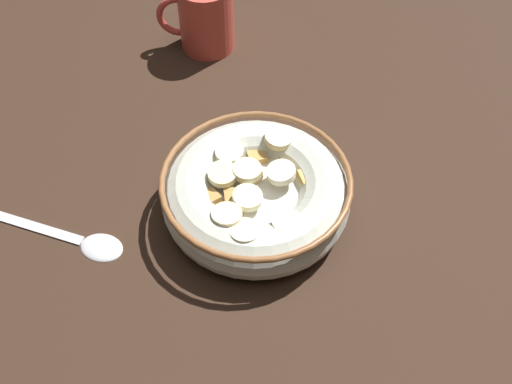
# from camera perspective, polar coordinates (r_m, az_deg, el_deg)

# --- Properties ---
(ground_plane) EXTENTS (1.33, 1.33, 0.02)m
(ground_plane) POSITION_cam_1_polar(r_m,az_deg,el_deg) (0.62, 0.00, -2.31)
(ground_plane) COLOR #332116
(cereal_bowl) EXTENTS (0.18, 0.18, 0.06)m
(cereal_bowl) POSITION_cam_1_polar(r_m,az_deg,el_deg) (0.59, -0.01, -0.15)
(cereal_bowl) COLOR beige
(cereal_bowl) RESTS_ON ground_plane
(spoon) EXTENTS (0.16, 0.07, 0.01)m
(spoon) POSITION_cam_1_polar(r_m,az_deg,el_deg) (0.61, -16.16, -4.21)
(spoon) COLOR silver
(spoon) RESTS_ON ground_plane
(coffee_mug) EXTENTS (0.09, 0.07, 0.08)m
(coffee_mug) POSITION_cam_1_polar(r_m,az_deg,el_deg) (0.77, -4.78, 15.91)
(coffee_mug) COLOR #D84C3F
(coffee_mug) RESTS_ON ground_plane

